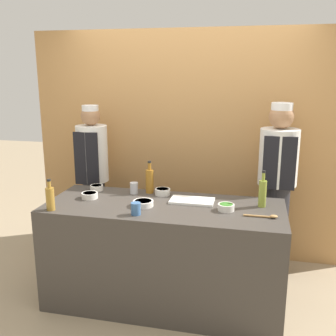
{
  "coord_description": "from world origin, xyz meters",
  "views": [
    {
      "loc": [
        0.72,
        -3.02,
        1.98
      ],
      "look_at": [
        0.0,
        0.16,
        1.17
      ],
      "focal_mm": 42.0,
      "sensor_mm": 36.0,
      "label": 1
    }
  ],
  "objects_px": {
    "cutting_board": "(192,201)",
    "bottle_oil": "(262,193)",
    "bottle_amber": "(150,180)",
    "chef_right": "(277,185)",
    "sauce_bowl_white": "(143,203)",
    "sauce_bowl_yellow": "(97,187)",
    "bottle_vinegar": "(50,198)",
    "cup_blue": "(136,209)",
    "chef_left": "(93,176)",
    "sauce_bowl_orange": "(163,191)",
    "sauce_bowl_green": "(226,207)",
    "wooden_spoon": "(266,216)",
    "sauce_bowl_red": "(90,195)",
    "cup_steel": "(134,188)"
  },
  "relations": [
    {
      "from": "cutting_board",
      "to": "bottle_oil",
      "type": "bearing_deg",
      "value": 0.83
    },
    {
      "from": "bottle_oil",
      "to": "bottle_amber",
      "type": "bearing_deg",
      "value": 170.8
    },
    {
      "from": "chef_right",
      "to": "sauce_bowl_white",
      "type": "bearing_deg",
      "value": -144.55
    },
    {
      "from": "sauce_bowl_yellow",
      "to": "bottle_vinegar",
      "type": "distance_m",
      "value": 0.6
    },
    {
      "from": "cutting_board",
      "to": "cup_blue",
      "type": "height_order",
      "value": "cup_blue"
    },
    {
      "from": "chef_left",
      "to": "cup_blue",
      "type": "bearing_deg",
      "value": -51.71
    },
    {
      "from": "sauce_bowl_orange",
      "to": "sauce_bowl_green",
      "type": "bearing_deg",
      "value": -25.83
    },
    {
      "from": "bottle_oil",
      "to": "bottle_amber",
      "type": "distance_m",
      "value": 1.01
    },
    {
      "from": "wooden_spoon",
      "to": "chef_left",
      "type": "height_order",
      "value": "chef_left"
    },
    {
      "from": "sauce_bowl_red",
      "to": "wooden_spoon",
      "type": "xyz_separation_m",
      "value": [
        1.5,
        -0.14,
        -0.02
      ]
    },
    {
      "from": "bottle_vinegar",
      "to": "cup_steel",
      "type": "relative_size",
      "value": 2.49
    },
    {
      "from": "sauce_bowl_yellow",
      "to": "wooden_spoon",
      "type": "relative_size",
      "value": 0.47
    },
    {
      "from": "chef_left",
      "to": "sauce_bowl_yellow",
      "type": "bearing_deg",
      "value": -63.28
    },
    {
      "from": "cutting_board",
      "to": "bottle_vinegar",
      "type": "xyz_separation_m",
      "value": [
        -1.07,
        -0.45,
        0.09
      ]
    },
    {
      "from": "wooden_spoon",
      "to": "chef_right",
      "type": "height_order",
      "value": "chef_right"
    },
    {
      "from": "cutting_board",
      "to": "sauce_bowl_white",
      "type": "bearing_deg",
      "value": -152.58
    },
    {
      "from": "sauce_bowl_red",
      "to": "chef_left",
      "type": "height_order",
      "value": "chef_left"
    },
    {
      "from": "sauce_bowl_green",
      "to": "sauce_bowl_red",
      "type": "relative_size",
      "value": 0.94
    },
    {
      "from": "sauce_bowl_white",
      "to": "wooden_spoon",
      "type": "distance_m",
      "value": 0.98
    },
    {
      "from": "sauce_bowl_orange",
      "to": "cup_steel",
      "type": "bearing_deg",
      "value": -175.68
    },
    {
      "from": "cutting_board",
      "to": "cup_blue",
      "type": "distance_m",
      "value": 0.55
    },
    {
      "from": "wooden_spoon",
      "to": "cutting_board",
      "type": "bearing_deg",
      "value": 158.02
    },
    {
      "from": "cutting_board",
      "to": "chef_left",
      "type": "height_order",
      "value": "chef_left"
    },
    {
      "from": "bottle_vinegar",
      "to": "sauce_bowl_yellow",
      "type": "bearing_deg",
      "value": 75.64
    },
    {
      "from": "cutting_board",
      "to": "bottle_amber",
      "type": "height_order",
      "value": "bottle_amber"
    },
    {
      "from": "sauce_bowl_red",
      "to": "cup_steel",
      "type": "distance_m",
      "value": 0.4
    },
    {
      "from": "sauce_bowl_green",
      "to": "sauce_bowl_white",
      "type": "xyz_separation_m",
      "value": [
        -0.68,
        -0.05,
        -0.0
      ]
    },
    {
      "from": "sauce_bowl_red",
      "to": "cup_steel",
      "type": "xyz_separation_m",
      "value": [
        0.34,
        0.22,
        0.02
      ]
    },
    {
      "from": "cutting_board",
      "to": "wooden_spoon",
      "type": "xyz_separation_m",
      "value": [
        0.61,
        -0.24,
        0.0
      ]
    },
    {
      "from": "sauce_bowl_yellow",
      "to": "wooden_spoon",
      "type": "bearing_deg",
      "value": -13.85
    },
    {
      "from": "sauce_bowl_white",
      "to": "sauce_bowl_red",
      "type": "relative_size",
      "value": 1.2
    },
    {
      "from": "sauce_bowl_red",
      "to": "sauce_bowl_green",
      "type": "bearing_deg",
      "value": -2.37
    },
    {
      "from": "sauce_bowl_green",
      "to": "bottle_amber",
      "type": "distance_m",
      "value": 0.79
    },
    {
      "from": "sauce_bowl_yellow",
      "to": "cup_steel",
      "type": "height_order",
      "value": "cup_steel"
    },
    {
      "from": "sauce_bowl_yellow",
      "to": "wooden_spoon",
      "type": "xyz_separation_m",
      "value": [
        1.53,
        -0.38,
        -0.02
      ]
    },
    {
      "from": "chef_right",
      "to": "sauce_bowl_yellow",
      "type": "bearing_deg",
      "value": -164.61
    },
    {
      "from": "bottle_vinegar",
      "to": "sauce_bowl_green",
      "type": "bearing_deg",
      "value": 12.25
    },
    {
      "from": "bottle_oil",
      "to": "cup_steel",
      "type": "relative_size",
      "value": 2.97
    },
    {
      "from": "cup_steel",
      "to": "chef_right",
      "type": "height_order",
      "value": "chef_right"
    },
    {
      "from": "bottle_vinegar",
      "to": "bottle_oil",
      "type": "bearing_deg",
      "value": 15.41
    },
    {
      "from": "sauce_bowl_yellow",
      "to": "chef_left",
      "type": "distance_m",
      "value": 0.51
    },
    {
      "from": "wooden_spoon",
      "to": "bottle_amber",
      "type": "bearing_deg",
      "value": 157.99
    },
    {
      "from": "cup_blue",
      "to": "chef_left",
      "type": "relative_size",
      "value": 0.06
    },
    {
      "from": "sauce_bowl_red",
      "to": "bottle_amber",
      "type": "xyz_separation_m",
      "value": [
        0.47,
        0.27,
        0.09
      ]
    },
    {
      "from": "cup_blue",
      "to": "sauce_bowl_white",
      "type": "bearing_deg",
      "value": 89.95
    },
    {
      "from": "cutting_board",
      "to": "cup_steel",
      "type": "bearing_deg",
      "value": 168.05
    },
    {
      "from": "sauce_bowl_green",
      "to": "wooden_spoon",
      "type": "height_order",
      "value": "sauce_bowl_green"
    },
    {
      "from": "sauce_bowl_yellow",
      "to": "bottle_oil",
      "type": "relative_size",
      "value": 0.39
    },
    {
      "from": "sauce_bowl_red",
      "to": "sauce_bowl_orange",
      "type": "height_order",
      "value": "sauce_bowl_orange"
    },
    {
      "from": "sauce_bowl_green",
      "to": "wooden_spoon",
      "type": "distance_m",
      "value": 0.32
    }
  ]
}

